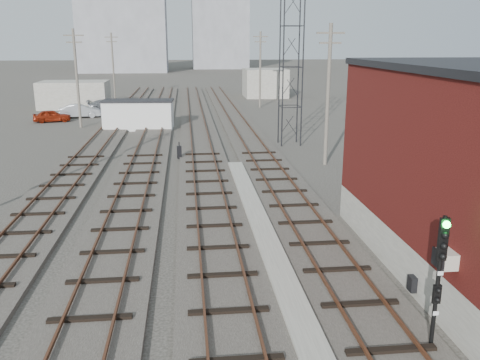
{
  "coord_description": "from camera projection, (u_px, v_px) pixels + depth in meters",
  "views": [
    {
      "loc": [
        -2.59,
        -3.97,
        7.94
      ],
      "look_at": [
        -0.37,
        16.78,
        2.2
      ],
      "focal_mm": 38.0,
      "sensor_mm": 36.0,
      "label": 1
    }
  ],
  "objects": [
    {
      "name": "ground",
      "position": [
        206.0,
        106.0,
        63.7
      ],
      "size": [
        320.0,
        320.0,
        0.0
      ],
      "primitive_type": "plane",
      "color": "#282621",
      "rests_on": "ground"
    },
    {
      "name": "track_right",
      "position": [
        246.0,
        135.0,
        43.8
      ],
      "size": [
        3.2,
        90.0,
        0.39
      ],
      "color": "#332D28",
      "rests_on": "ground"
    },
    {
      "name": "track_mid_right",
      "position": [
        199.0,
        135.0,
        43.38
      ],
      "size": [
        3.2,
        90.0,
        0.39
      ],
      "color": "#332D28",
      "rests_on": "ground"
    },
    {
      "name": "track_mid_left",
      "position": [
        152.0,
        136.0,
        42.97
      ],
      "size": [
        3.2,
        90.0,
        0.39
      ],
      "color": "#332D28",
      "rests_on": "ground"
    },
    {
      "name": "track_left",
      "position": [
        104.0,
        137.0,
        42.56
      ],
      "size": [
        3.2,
        90.0,
        0.39
      ],
      "color": "#332D28",
      "rests_on": "ground"
    },
    {
      "name": "platform_curb",
      "position": [
        270.0,
        250.0,
        19.62
      ],
      "size": [
        0.9,
        28.0,
        0.26
      ],
      "primitive_type": "cube",
      "color": "gray",
      "rests_on": "ground"
    },
    {
      "name": "lattice_tower",
      "position": [
        292.0,
        47.0,
        38.31
      ],
      "size": [
        1.6,
        1.6,
        15.0
      ],
      "color": "black",
      "rests_on": "ground"
    },
    {
      "name": "utility_pole_left_b",
      "position": [
        77.0,
        76.0,
        46.76
      ],
      "size": [
        1.8,
        0.24,
        9.0
      ],
      "color": "#595147",
      "rests_on": "ground"
    },
    {
      "name": "utility_pole_left_c",
      "position": [
        113.0,
        64.0,
        70.73
      ],
      "size": [
        1.8,
        0.24,
        9.0
      ],
      "color": "#595147",
      "rests_on": "ground"
    },
    {
      "name": "utility_pole_right_a",
      "position": [
        328.0,
        92.0,
        32.42
      ],
      "size": [
        1.8,
        0.24,
        9.0
      ],
      "color": "#595147",
      "rests_on": "ground"
    },
    {
      "name": "utility_pole_right_b",
      "position": [
        260.0,
        68.0,
        61.18
      ],
      "size": [
        1.8,
        0.24,
        9.0
      ],
      "color": "#595147",
      "rests_on": "ground"
    },
    {
      "name": "apartment_left",
      "position": [
        122.0,
        12.0,
        129.77
      ],
      "size": [
        22.0,
        14.0,
        30.0
      ],
      "primitive_type": "cube",
      "color": "gray",
      "rests_on": "ground"
    },
    {
      "name": "apartment_right",
      "position": [
        220.0,
        23.0,
        147.35
      ],
      "size": [
        16.0,
        12.0,
        26.0
      ],
      "primitive_type": "cube",
      "color": "gray",
      "rests_on": "ground"
    },
    {
      "name": "shed_left",
      "position": [
        74.0,
        95.0,
        61.63
      ],
      "size": [
        8.0,
        5.0,
        3.2
      ],
      "primitive_type": "cube",
      "color": "gray",
      "rests_on": "ground"
    },
    {
      "name": "shed_right",
      "position": [
        265.0,
        83.0,
        73.68
      ],
      "size": [
        6.0,
        6.0,
        4.0
      ],
      "primitive_type": "cube",
      "color": "gray",
      "rests_on": "ground"
    },
    {
      "name": "signal_mast",
      "position": [
        439.0,
        276.0,
        12.89
      ],
      "size": [
        0.4,
        0.4,
        3.77
      ],
      "color": "gray",
      "rests_on": "ground"
    },
    {
      "name": "switch_stand",
      "position": [
        179.0,
        152.0,
        34.87
      ],
      "size": [
        0.33,
        0.33,
        1.15
      ],
      "rotation": [
        0.0,
        0.0,
        0.29
      ],
      "color": "black",
      "rests_on": "ground"
    },
    {
      "name": "site_trailer",
      "position": [
        139.0,
        115.0,
        46.76
      ],
      "size": [
        6.59,
        3.21,
        2.7
      ],
      "rotation": [
        0.0,
        0.0,
        -0.06
      ],
      "color": "silver",
      "rests_on": "ground"
    },
    {
      "name": "car_red",
      "position": [
        52.0,
        116.0,
        51.13
      ],
      "size": [
        3.87,
        2.23,
        1.24
      ],
      "primitive_type": "imported",
      "rotation": [
        0.0,
        0.0,
        1.79
      ],
      "color": "maroon",
      "rests_on": "ground"
    },
    {
      "name": "car_silver",
      "position": [
        80.0,
        111.0,
        54.02
      ],
      "size": [
        4.48,
        2.11,
        1.42
      ],
      "primitive_type": "imported",
      "rotation": [
        0.0,
        0.0,
        1.72
      ],
      "color": "#9DA0A4",
      "rests_on": "ground"
    },
    {
      "name": "car_grey",
      "position": [
        107.0,
        105.0,
        59.12
      ],
      "size": [
        4.68,
        2.26,
        1.31
      ],
      "primitive_type": "imported",
      "rotation": [
        0.0,
        0.0,
        1.67
      ],
      "color": "slate",
      "rests_on": "ground"
    }
  ]
}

